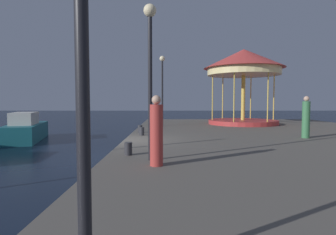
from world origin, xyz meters
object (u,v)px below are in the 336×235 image
(person_mid_promenade, at_px, (306,118))
(bollard_south, at_px, (141,129))
(bollard_center, at_px, (129,149))
(bollard_north, at_px, (142,131))
(lamp_post_far_end, at_px, (163,79))
(motorboat_teal, at_px, (26,130))
(carousel, at_px, (244,69))
(person_far_corner, at_px, (157,133))
(lamp_post_mid_promenade, at_px, (150,55))

(person_mid_promenade, bearing_deg, bollard_south, 164.93)
(bollard_center, bearing_deg, bollard_north, 90.58)
(bollard_south, distance_m, bollard_north, 1.14)
(bollard_north, relative_size, person_mid_promenade, 0.21)
(lamp_post_far_end, distance_m, bollard_north, 6.10)
(person_mid_promenade, bearing_deg, bollard_center, -151.58)
(bollard_south, relative_size, bollard_center, 1.00)
(bollard_south, bearing_deg, motorboat_teal, 160.21)
(motorboat_teal, xyz_separation_m, person_mid_promenade, (15.17, -4.76, 1.01))
(carousel, distance_m, lamp_post_far_end, 6.07)
(bollard_north, bearing_deg, bollard_center, -89.42)
(person_far_corner, bearing_deg, motorboat_teal, 130.03)
(bollard_center, xyz_separation_m, person_mid_promenade, (7.50, 4.06, 0.70))
(motorboat_teal, height_order, person_mid_promenade, person_mid_promenade)
(motorboat_teal, bearing_deg, lamp_post_far_end, 9.74)
(motorboat_teal, distance_m, carousel, 15.21)
(motorboat_teal, bearing_deg, bollard_center, -48.98)
(motorboat_teal, relative_size, carousel, 0.94)
(lamp_post_far_end, relative_size, bollard_south, 11.72)
(motorboat_teal, xyz_separation_m, person_far_corner, (8.61, -10.25, 0.98))
(lamp_post_far_end, height_order, person_mid_promenade, lamp_post_far_end)
(lamp_post_mid_promenade, relative_size, person_mid_promenade, 2.29)
(motorboat_teal, height_order, bollard_south, motorboat_teal)
(lamp_post_far_end, distance_m, bollard_center, 10.73)
(bollard_north, xyz_separation_m, bollard_center, (0.05, -5.02, 0.00))
(motorboat_teal, relative_size, bollard_south, 13.54)
(lamp_post_far_end, relative_size, person_far_corner, 2.56)
(lamp_post_mid_promenade, relative_size, lamp_post_far_end, 0.93)
(bollard_north, relative_size, person_far_corner, 0.22)
(bollard_south, height_order, person_far_corner, person_far_corner)
(person_mid_promenade, bearing_deg, lamp_post_far_end, 136.91)
(motorboat_teal, height_order, lamp_post_mid_promenade, lamp_post_mid_promenade)
(bollard_center, distance_m, person_mid_promenade, 8.56)
(lamp_post_far_end, bearing_deg, bollard_center, -94.74)
(bollard_south, bearing_deg, person_far_corner, -81.15)
(lamp_post_mid_promenade, distance_m, bollard_north, 6.46)
(bollard_center, relative_size, person_mid_promenade, 0.21)
(motorboat_teal, distance_m, bollard_south, 7.90)
(lamp_post_far_end, bearing_deg, bollard_north, -99.76)
(motorboat_teal, relative_size, person_mid_promenade, 2.84)
(bollard_north, bearing_deg, lamp_post_mid_promenade, -82.23)
(person_mid_promenade, bearing_deg, person_far_corner, -140.09)
(bollard_north, distance_m, bollard_center, 5.02)
(lamp_post_mid_promenade, bearing_deg, lamp_post_far_end, 89.40)
(bollard_south, height_order, person_mid_promenade, person_mid_promenade)
(lamp_post_far_end, relative_size, bollard_center, 11.72)
(carousel, relative_size, lamp_post_far_end, 1.23)
(lamp_post_far_end, relative_size, bollard_north, 11.72)
(motorboat_teal, xyz_separation_m, carousel, (14.35, 2.92, 4.12))
(bollard_north, bearing_deg, motorboat_teal, 153.52)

